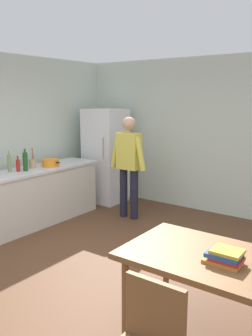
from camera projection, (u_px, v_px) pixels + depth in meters
ground_plane at (102, 276)px, 4.06m from camera, size 14.00×14.00×0.00m
wall_back at (212, 136)px, 6.18m from camera, size 6.40×0.12×2.70m
kitchen_counter at (39, 195)px, 5.76m from camera, size 0.64×2.20×0.90m
refrigerator at (106, 156)px, 6.89m from camera, size 0.70×0.67×1.80m
person at (129, 161)px, 5.89m from camera, size 0.70×0.22×1.70m
dining_table at (210, 264)px, 2.89m from camera, size 1.40×0.90×0.75m
cooking_pot at (50, 163)px, 5.81m from camera, size 0.40×0.28×0.12m
utensil_jar at (32, 163)px, 5.68m from camera, size 0.11×0.11×0.32m
bottle_wine_green at (25, 161)px, 5.44m from camera, size 0.08×0.08×0.34m
bottle_vinegar_tall at (9, 163)px, 5.36m from camera, size 0.06×0.06×0.32m
bottle_sauce_red at (18, 165)px, 5.40m from camera, size 0.06×0.06×0.24m
book_stack at (225, 257)px, 2.73m from camera, size 0.28×0.20×0.11m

